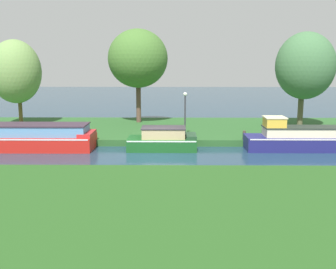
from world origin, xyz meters
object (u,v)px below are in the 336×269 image
object	(u,v)px
willow_tree_centre	(138,59)
lamp_post	(185,109)
navy_narrowboat	(318,139)
mooring_post_near	(244,135)
willow_tree_right	(305,66)
red_barge	(27,138)
willow_tree_left	(15,72)
forest_cruiser	(163,140)

from	to	relation	value
willow_tree_centre	lamp_post	xyz separation A→B (m)	(3.48, -5.92, -3.16)
navy_narrowboat	mooring_post_near	bearing A→B (deg)	164.98
willow_tree_right	red_barge	bearing A→B (deg)	-162.72
lamp_post	mooring_post_near	world-z (taller)	lamp_post
willow_tree_left	mooring_post_near	size ratio (longest dim) A/B	11.61
forest_cruiser	willow_tree_right	xyz separation A→B (m)	(9.96, 5.62, 4.26)
navy_narrowboat	willow_tree_left	xyz separation A→B (m)	(-20.30, 6.69, 3.74)
willow_tree_left	navy_narrowboat	bearing A→B (deg)	-18.24
mooring_post_near	lamp_post	bearing A→B (deg)	163.81
mooring_post_near	forest_cruiser	bearing A→B (deg)	-167.31
willow_tree_centre	lamp_post	world-z (taller)	willow_tree_centre
willow_tree_left	mooring_post_near	bearing A→B (deg)	-19.06
red_barge	navy_narrowboat	bearing A→B (deg)	-0.00
navy_narrowboat	willow_tree_right	distance (m)	7.04
navy_narrowboat	willow_tree_centre	world-z (taller)	willow_tree_centre
red_barge	lamp_post	size ratio (longest dim) A/B	2.96
forest_cruiser	willow_tree_left	size ratio (longest dim) A/B	0.64
navy_narrowboat	mooring_post_near	world-z (taller)	navy_narrowboat
willow_tree_right	mooring_post_near	xyz separation A→B (m)	(-4.97, -4.50, -4.15)
red_barge	lamp_post	world-z (taller)	lamp_post
willow_tree_left	mooring_post_near	xyz separation A→B (m)	(16.11, -5.57, -3.72)
navy_narrowboat	mooring_post_near	distance (m)	4.33
lamp_post	willow_tree_left	bearing A→B (deg)	160.13
willow_tree_left	willow_tree_centre	size ratio (longest dim) A/B	0.88
navy_narrowboat	willow_tree_right	size ratio (longest dim) A/B	1.29
willow_tree_right	lamp_post	xyz separation A→B (m)	(-8.61, -3.44, -2.64)
navy_narrowboat	willow_tree_right	world-z (taller)	willow_tree_right
navy_narrowboat	willow_tree_centre	size ratio (longest dim) A/B	1.22
lamp_post	navy_narrowboat	bearing A→B (deg)	-15.57
red_barge	willow_tree_left	xyz separation A→B (m)	(-3.02, 6.69, 3.72)
navy_narrowboat	lamp_post	size ratio (longest dim) A/B	3.10
willow_tree_centre	willow_tree_right	xyz separation A→B (m)	(12.09, -2.48, -0.52)
willow_tree_left	lamp_post	world-z (taller)	willow_tree_left
forest_cruiser	willow_tree_centre	size ratio (longest dim) A/B	0.56
willow_tree_left	willow_tree_right	xyz separation A→B (m)	(21.09, -1.07, 0.43)
red_barge	willow_tree_right	distance (m)	19.38
navy_narrowboat	lamp_post	bearing A→B (deg)	164.43
forest_cruiser	lamp_post	bearing A→B (deg)	58.08
navy_narrowboat	willow_tree_centre	bearing A→B (deg)	144.37
red_barge	willow_tree_right	bearing A→B (deg)	17.28
willow_tree_centre	lamp_post	distance (m)	7.56
willow_tree_centre	mooring_post_near	xyz separation A→B (m)	(7.11, -6.97, -4.68)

